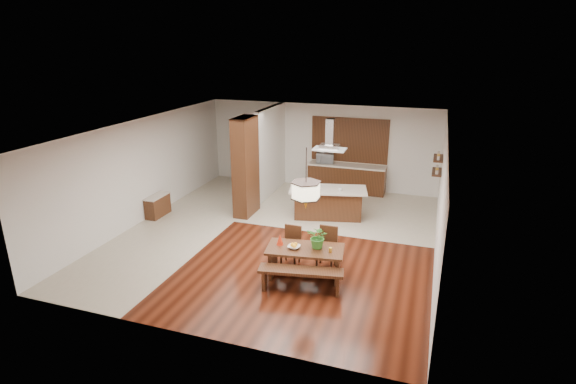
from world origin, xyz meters
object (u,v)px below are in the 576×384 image
(dining_bench, at_px, (301,280))
(fruit_bowl, at_px, (294,247))
(dining_table, at_px, (305,256))
(dining_chair_right, at_px, (326,248))
(range_hood, at_px, (330,134))
(island_cup, at_px, (340,189))
(hallway_console, at_px, (158,206))
(pendant_lantern, at_px, (306,179))
(microwave, at_px, (325,158))
(foliage_plant, at_px, (318,237))
(dining_chair_left, at_px, (290,246))
(kitchen_island, at_px, (328,203))

(dining_bench, relative_size, fruit_bowl, 6.63)
(dining_table, bearing_deg, dining_chair_right, 58.89)
(range_hood, distance_m, island_cup, 1.57)
(hallway_console, relative_size, pendant_lantern, 0.67)
(fruit_bowl, height_order, microwave, microwave)
(foliage_plant, height_order, microwave, microwave)
(hallway_console, height_order, dining_bench, hallway_console)
(pendant_lantern, distance_m, range_hood, 3.56)
(range_hood, distance_m, microwave, 2.99)
(hallway_console, xyz_separation_m, dining_chair_left, (4.65, -1.64, 0.14))
(dining_chair_right, distance_m, kitchen_island, 3.06)
(dining_chair_right, distance_m, pendant_lantern, 1.88)
(island_cup, bearing_deg, fruit_bowl, -94.02)
(dining_table, xyz_separation_m, foliage_plant, (0.26, 0.10, 0.44))
(pendant_lantern, xyz_separation_m, fruit_bowl, (-0.23, -0.09, -1.53))
(kitchen_island, bearing_deg, range_hood, 76.94)
(fruit_bowl, bearing_deg, range_hood, 91.97)
(dining_chair_left, bearing_deg, foliage_plant, -22.76)
(dining_table, distance_m, dining_chair_right, 0.65)
(dining_table, distance_m, foliage_plant, 0.52)
(pendant_lantern, height_order, microwave, pendant_lantern)
(kitchen_island, bearing_deg, dining_table, -97.41)
(dining_chair_left, height_order, dining_chair_right, dining_chair_right)
(dining_chair_right, relative_size, range_hood, 1.06)
(foliage_plant, distance_m, fruit_bowl, 0.57)
(dining_table, relative_size, dining_bench, 1.01)
(dining_chair_right, bearing_deg, hallway_console, 164.99)
(microwave, bearing_deg, foliage_plant, -90.59)
(dining_table, bearing_deg, microwave, 100.27)
(hallway_console, xyz_separation_m, dining_bench, (5.21, -2.67, -0.07))
(dining_bench, height_order, range_hood, range_hood)
(pendant_lantern, xyz_separation_m, island_cup, (0.02, 3.42, -1.30))
(dining_bench, height_order, dining_chair_right, dining_chair_right)
(dining_chair_right, xyz_separation_m, island_cup, (-0.31, 2.86, 0.47))
(dining_chair_left, xyz_separation_m, microwave, (-0.63, 5.66, 0.66))
(dining_table, relative_size, range_hood, 1.94)
(fruit_bowl, relative_size, microwave, 0.45)
(range_hood, relative_size, island_cup, 7.70)
(fruit_bowl, bearing_deg, dining_table, 20.69)
(dining_chair_left, height_order, island_cup, island_cup)
(pendant_lantern, distance_m, fruit_bowl, 1.55)
(dining_table, height_order, dining_chair_right, dining_chair_right)
(kitchen_island, bearing_deg, fruit_bowl, -101.09)
(hallway_console, bearing_deg, kitchen_island, 16.97)
(hallway_console, bearing_deg, dining_bench, -27.10)
(dining_bench, distance_m, fruit_bowl, 0.76)
(kitchen_island, bearing_deg, microwave, 93.37)
(dining_bench, bearing_deg, kitchen_island, 96.01)
(dining_chair_left, bearing_deg, island_cup, 82.38)
(dining_chair_left, height_order, microwave, microwave)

